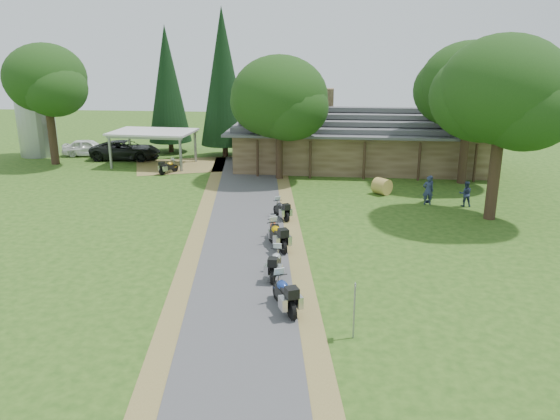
# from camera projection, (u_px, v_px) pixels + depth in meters

# --- Properties ---
(ground) EXTENTS (120.00, 120.00, 0.00)m
(ground) POSITION_uv_depth(u_px,v_px,m) (241.00, 286.00, 22.81)
(ground) COLOR #264A14
(ground) RESTS_ON ground
(driveway) EXTENTS (51.95, 51.95, 0.00)m
(driveway) POSITION_uv_depth(u_px,v_px,m) (244.00, 251.00, 26.67)
(driveway) COLOR #464648
(driveway) RESTS_ON ground
(lodge) EXTENTS (21.40, 9.40, 4.90)m
(lodge) POSITION_uv_depth(u_px,v_px,m) (362.00, 137.00, 44.37)
(lodge) COLOR brown
(lodge) RESTS_ON ground
(silo) EXTENTS (3.42, 3.42, 6.58)m
(silo) POSITION_uv_depth(u_px,v_px,m) (36.00, 119.00, 48.57)
(silo) COLOR gray
(silo) RESTS_ON ground
(carport) EXTENTS (6.85, 4.80, 2.85)m
(carport) POSITION_uv_depth(u_px,v_px,m) (154.00, 148.00, 45.12)
(carport) COLOR silver
(carport) RESTS_ON ground
(car_white_sedan) EXTENTS (3.22, 5.96, 1.89)m
(car_white_sedan) POSITION_uv_depth(u_px,v_px,m) (88.00, 145.00, 49.05)
(car_white_sedan) COLOR white
(car_white_sedan) RESTS_ON ground
(car_dark_suv) EXTENTS (3.02, 6.57, 2.47)m
(car_dark_suv) POSITION_uv_depth(u_px,v_px,m) (125.00, 145.00, 47.48)
(car_dark_suv) COLOR black
(car_dark_suv) RESTS_ON ground
(motorcycle_row_a) EXTENTS (1.50, 2.20, 1.44)m
(motorcycle_row_a) POSITION_uv_depth(u_px,v_px,m) (284.00, 292.00, 20.59)
(motorcycle_row_a) COLOR navy
(motorcycle_row_a) RESTS_ON ground
(motorcycle_row_b) EXTENTS (0.71, 1.95, 1.32)m
(motorcycle_row_b) POSITION_uv_depth(u_px,v_px,m) (276.00, 262.00, 23.55)
(motorcycle_row_b) COLOR #A3A6AB
(motorcycle_row_b) RESTS_ON ground
(motorcycle_row_c) EXTENTS (1.53, 2.18, 1.43)m
(motorcycle_row_c) POSITION_uv_depth(u_px,v_px,m) (277.00, 235.00, 26.82)
(motorcycle_row_c) COLOR #DAA700
(motorcycle_row_c) RESTS_ON ground
(motorcycle_row_d) EXTENTS (0.91, 1.78, 1.16)m
(motorcycle_row_d) POSITION_uv_depth(u_px,v_px,m) (274.00, 229.00, 28.05)
(motorcycle_row_d) COLOR #BD4D23
(motorcycle_row_d) RESTS_ON ground
(motorcycle_row_e) EXTENTS (1.37, 1.77, 1.18)m
(motorcycle_row_e) POSITION_uv_depth(u_px,v_px,m) (281.00, 209.00, 31.47)
(motorcycle_row_e) COLOR black
(motorcycle_row_e) RESTS_ON ground
(motorcycle_carport_a) EXTENTS (1.33, 1.73, 1.15)m
(motorcycle_carport_a) POSITION_uv_depth(u_px,v_px,m) (168.00, 166.00, 42.43)
(motorcycle_carport_a) COLOR gold
(motorcycle_carport_a) RESTS_ON ground
(person_a) EXTENTS (0.61, 0.44, 2.15)m
(person_a) POSITION_uv_depth(u_px,v_px,m) (428.00, 188.00, 34.09)
(person_a) COLOR #283351
(person_a) RESTS_ON ground
(person_b) EXTENTS (0.55, 0.41, 1.87)m
(person_b) POSITION_uv_depth(u_px,v_px,m) (466.00, 192.00, 33.77)
(person_b) COLOR #283351
(person_b) RESTS_ON ground
(person_c) EXTENTS (0.59, 0.69, 2.06)m
(person_c) POSITION_uv_depth(u_px,v_px,m) (430.00, 187.00, 34.56)
(person_c) COLOR #283351
(person_c) RESTS_ON ground
(hay_bale) EXTENTS (1.47, 1.47, 1.09)m
(hay_bale) POSITION_uv_depth(u_px,v_px,m) (382.00, 186.00, 36.58)
(hay_bale) COLOR olive
(hay_bale) RESTS_ON ground
(sign_post) EXTENTS (0.37, 0.06, 2.04)m
(sign_post) POSITION_uv_depth(u_px,v_px,m) (354.00, 311.00, 18.49)
(sign_post) COLOR gray
(sign_post) RESTS_ON ground
(oak_lodge_left) EXTENTS (7.01, 7.01, 9.75)m
(oak_lodge_left) POSITION_uv_depth(u_px,v_px,m) (279.00, 113.00, 39.59)
(oak_lodge_left) COLOR #183811
(oak_lodge_left) RESTS_ON ground
(oak_lodge_right) EXTENTS (7.07, 7.07, 11.27)m
(oak_lodge_right) POSITION_uv_depth(u_px,v_px,m) (469.00, 105.00, 38.06)
(oak_lodge_right) COLOR #183811
(oak_lodge_right) RESTS_ON ground
(oak_driveway) EXTENTS (7.00, 7.00, 11.83)m
(oak_driveway) POSITION_uv_depth(u_px,v_px,m) (501.00, 116.00, 29.89)
(oak_driveway) COLOR #183811
(oak_driveway) RESTS_ON ground
(oak_silo) EXTENTS (6.51, 6.51, 11.40)m
(oak_silo) POSITION_uv_depth(u_px,v_px,m) (47.00, 95.00, 44.31)
(oak_silo) COLOR #183811
(oak_silo) RESTS_ON ground
(cedar_near) EXTENTS (4.22, 4.22, 12.81)m
(cedar_near) POSITION_uv_depth(u_px,v_px,m) (223.00, 83.00, 47.29)
(cedar_near) COLOR black
(cedar_near) RESTS_ON ground
(cedar_far) EXTENTS (3.91, 3.91, 11.39)m
(cedar_far) POSITION_uv_depth(u_px,v_px,m) (168.00, 90.00, 49.44)
(cedar_far) COLOR black
(cedar_far) RESTS_ON ground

